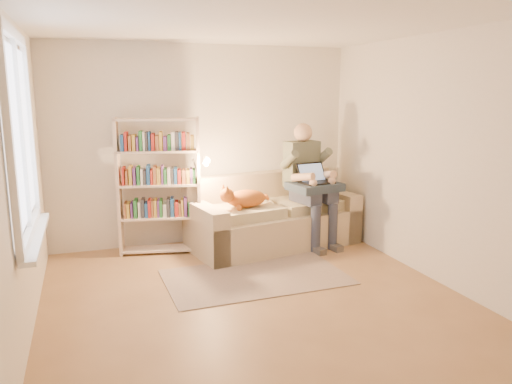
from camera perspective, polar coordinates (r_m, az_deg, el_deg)
name	(u,v)px	position (r m, az deg, el deg)	size (l,w,h in m)	color
floor	(259,304)	(4.89, 0.40, -12.72)	(4.50, 4.50, 0.00)	olive
ceiling	(260,20)	(4.50, 0.45, 19.07)	(4.00, 4.50, 0.02)	white
wall_left	(17,183)	(4.30, -25.61, 0.91)	(0.02, 4.50, 2.60)	silver
wall_right	(442,160)	(5.51, 20.48, 3.40)	(0.02, 4.50, 2.60)	silver
wall_back	(203,145)	(6.66, -6.06, 5.33)	(4.00, 0.02, 2.60)	silver
wall_front	(413,238)	(2.56, 17.52, -5.03)	(4.00, 0.02, 2.60)	silver
window	(27,170)	(4.48, -24.75, 2.34)	(0.12, 1.52, 1.69)	white
sofa	(272,220)	(6.59, 1.83, -3.22)	(2.31, 1.34, 0.92)	beige
person	(308,177)	(6.58, 5.95, 1.67)	(0.55, 0.77, 1.59)	#636B56
cat	(241,199)	(6.13, -1.71, -0.76)	(0.74, 0.35, 0.28)	orange
blanket	(318,186)	(6.49, 7.10, 0.65)	(0.61, 0.50, 0.10)	#283646
laptop	(318,178)	(6.48, 7.06, 1.65)	(0.45, 0.41, 0.32)	black
bookshelf	(159,179)	(6.26, -11.00, 1.44)	(1.11, 0.52, 1.70)	beige
rug	(256,277)	(5.54, -0.03, -9.70)	(1.95, 1.15, 0.01)	gray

